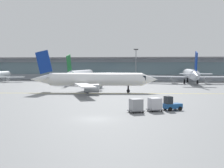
{
  "coord_description": "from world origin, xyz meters",
  "views": [
    {
      "loc": [
        7.39,
        -34.87,
        6.88
      ],
      "look_at": [
        -0.94,
        19.75,
        3.0
      ],
      "focal_mm": 46.48,
      "sensor_mm": 36.0,
      "label": 1
    }
  ],
  "objects_px": {
    "taxiing_regional_jet": "(94,80)",
    "cargo_dolly_lead": "(155,104)",
    "apron_light_mast_1": "(136,63)",
    "cargo_dolly_trailing": "(136,105)",
    "baggage_tug": "(171,104)",
    "gate_airplane_2": "(191,74)",
    "gate_airplane_1": "(81,75)"
  },
  "relations": [
    {
      "from": "taxiing_regional_jet",
      "to": "cargo_dolly_lead",
      "type": "bearing_deg",
      "value": -67.4
    },
    {
      "from": "gate_airplane_1",
      "to": "apron_light_mast_1",
      "type": "relative_size",
      "value": 2.35
    },
    {
      "from": "gate_airplane_1",
      "to": "baggage_tug",
      "type": "bearing_deg",
      "value": -149.73
    },
    {
      "from": "gate_airplane_1",
      "to": "apron_light_mast_1",
      "type": "distance_m",
      "value": 24.38
    },
    {
      "from": "gate_airplane_1",
      "to": "apron_light_mast_1",
      "type": "xyz_separation_m",
      "value": [
        18.64,
        15.17,
        4.09
      ]
    },
    {
      "from": "baggage_tug",
      "to": "cargo_dolly_trailing",
      "type": "xyz_separation_m",
      "value": [
        -5.02,
        -2.73,
        0.16
      ]
    },
    {
      "from": "gate_airplane_1",
      "to": "cargo_dolly_lead",
      "type": "bearing_deg",
      "value": -152.17
    },
    {
      "from": "baggage_tug",
      "to": "taxiing_regional_jet",
      "type": "bearing_deg",
      "value": 96.16
    },
    {
      "from": "taxiing_regional_jet",
      "to": "apron_light_mast_1",
      "type": "height_order",
      "value": "apron_light_mast_1"
    },
    {
      "from": "gate_airplane_2",
      "to": "cargo_dolly_lead",
      "type": "height_order",
      "value": "gate_airplane_2"
    },
    {
      "from": "cargo_dolly_trailing",
      "to": "apron_light_mast_1",
      "type": "height_order",
      "value": "apron_light_mast_1"
    },
    {
      "from": "taxiing_regional_jet",
      "to": "apron_light_mast_1",
      "type": "xyz_separation_m",
      "value": [
        6.58,
        48.25,
        4.02
      ]
    },
    {
      "from": "taxiing_regional_jet",
      "to": "gate_airplane_2",
      "type": "bearing_deg",
      "value": 46.58
    },
    {
      "from": "gate_airplane_1",
      "to": "taxiing_regional_jet",
      "type": "xyz_separation_m",
      "value": [
        12.06,
        -33.08,
        0.07
      ]
    },
    {
      "from": "taxiing_regional_jet",
      "to": "cargo_dolly_trailing",
      "type": "height_order",
      "value": "taxiing_regional_jet"
    },
    {
      "from": "gate_airplane_1",
      "to": "taxiing_regional_jet",
      "type": "bearing_deg",
      "value": -156.43
    },
    {
      "from": "gate_airplane_2",
      "to": "baggage_tug",
      "type": "xyz_separation_m",
      "value": [
        -9.5,
        -59.8,
        -2.32
      ]
    },
    {
      "from": "baggage_tug",
      "to": "cargo_dolly_lead",
      "type": "bearing_deg",
      "value": 180.0
    },
    {
      "from": "cargo_dolly_trailing",
      "to": "baggage_tug",
      "type": "bearing_deg",
      "value": -0.0
    },
    {
      "from": "gate_airplane_1",
      "to": "gate_airplane_2",
      "type": "distance_m",
      "value": 38.49
    },
    {
      "from": "baggage_tug",
      "to": "apron_light_mast_1",
      "type": "xyz_separation_m",
      "value": [
        -10.28,
        72.61,
        6.18
      ]
    },
    {
      "from": "gate_airplane_2",
      "to": "cargo_dolly_trailing",
      "type": "relative_size",
      "value": 12.38
    },
    {
      "from": "taxiing_regional_jet",
      "to": "cargo_dolly_lead",
      "type": "distance_m",
      "value": 29.53
    },
    {
      "from": "baggage_tug",
      "to": "gate_airplane_1",
      "type": "bearing_deg",
      "value": 88.19
    },
    {
      "from": "taxiing_regional_jet",
      "to": "apron_light_mast_1",
      "type": "distance_m",
      "value": 48.86
    },
    {
      "from": "cargo_dolly_lead",
      "to": "apron_light_mast_1",
      "type": "xyz_separation_m",
      "value": [
        -7.87,
        73.92,
        6.02
      ]
    },
    {
      "from": "gate_airplane_2",
      "to": "taxiing_regional_jet",
      "type": "relative_size",
      "value": 1.05
    },
    {
      "from": "gate_airplane_1",
      "to": "taxiing_regional_jet",
      "type": "height_order",
      "value": "taxiing_regional_jet"
    },
    {
      "from": "baggage_tug",
      "to": "cargo_dolly_lead",
      "type": "relative_size",
      "value": 1.13
    },
    {
      "from": "gate_airplane_2",
      "to": "cargo_dolly_trailing",
      "type": "xyz_separation_m",
      "value": [
        -14.52,
        -62.53,
        -2.16
      ]
    },
    {
      "from": "cargo_dolly_lead",
      "to": "apron_light_mast_1",
      "type": "distance_m",
      "value": 74.58
    },
    {
      "from": "cargo_dolly_lead",
      "to": "gate_airplane_2",
      "type": "bearing_deg",
      "value": 50.44
    }
  ]
}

